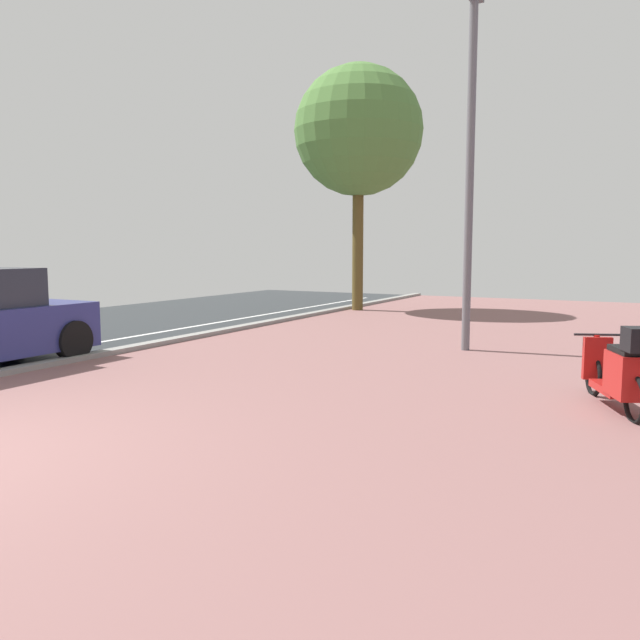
{
  "coord_description": "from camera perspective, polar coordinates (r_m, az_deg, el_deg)",
  "views": [
    {
      "loc": [
        5.52,
        -2.7,
        1.73
      ],
      "look_at": [
        2.35,
        3.27,
        0.97
      ],
      "focal_mm": 35.8,
      "sensor_mm": 36.0,
      "label": 1
    }
  ],
  "objects": [
    {
      "name": "lamp_post",
      "position": [
        11.21,
        13.29,
        14.23
      ],
      "size": [
        0.2,
        0.52,
        5.94
      ],
      "color": "slate",
      "rests_on": "ground"
    },
    {
      "name": "street_tree",
      "position": [
        18.32,
        3.46,
        16.46
      ],
      "size": [
        3.55,
        3.55,
        6.74
      ],
      "color": "brown",
      "rests_on": "ground"
    },
    {
      "name": "scooter_near",
      "position": [
        7.47,
        25.33,
        -4.16
      ],
      "size": [
        0.9,
        1.61,
        0.99
      ],
      "color": "black",
      "rests_on": "ground"
    }
  ]
}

